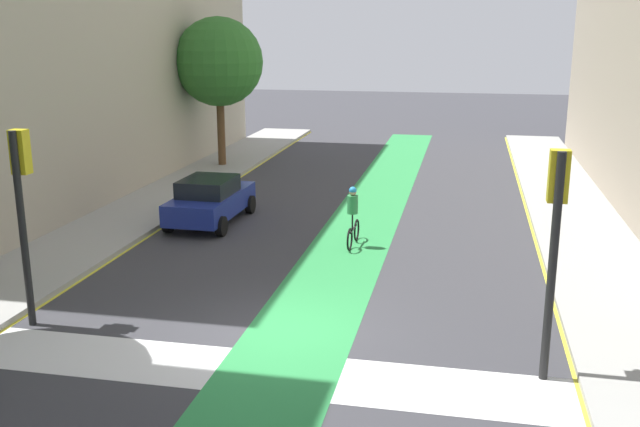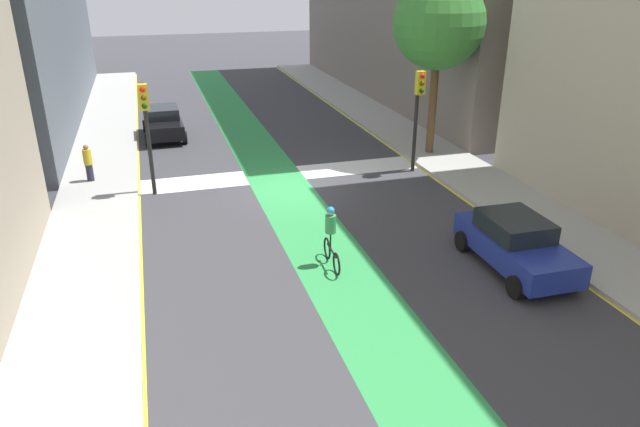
# 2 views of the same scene
# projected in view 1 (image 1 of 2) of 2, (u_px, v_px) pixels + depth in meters

# --- Properties ---
(ground_plane) EXTENTS (120.00, 120.00, 0.00)m
(ground_plane) POSITION_uv_depth(u_px,v_px,m) (283.00, 330.00, 15.68)
(ground_plane) COLOR #38383D
(bike_lane_paint) EXTENTS (2.40, 60.00, 0.01)m
(bike_lane_paint) POSITION_uv_depth(u_px,v_px,m) (301.00, 331.00, 15.60)
(bike_lane_paint) COLOR #2D8C47
(bike_lane_paint) RESTS_ON ground_plane
(crosswalk_band) EXTENTS (12.00, 1.80, 0.01)m
(crosswalk_band) POSITION_uv_depth(u_px,v_px,m) (256.00, 371.00, 13.79)
(crosswalk_band) COLOR silver
(crosswalk_band) RESTS_ON ground_plane
(curb_stripe_left) EXTENTS (0.16, 60.00, 0.01)m
(curb_stripe_left) POSITION_uv_depth(u_px,v_px,m) (36.00, 309.00, 16.86)
(curb_stripe_left) COLOR yellow
(curb_stripe_left) RESTS_ON ground_plane
(curb_stripe_right) EXTENTS (0.16, 60.00, 0.01)m
(curb_stripe_right) POSITION_uv_depth(u_px,v_px,m) (570.00, 354.00, 14.50)
(curb_stripe_right) COLOR yellow
(curb_stripe_right) RESTS_ON ground_plane
(traffic_signal_near_right) EXTENTS (0.35, 0.52, 4.33)m
(traffic_signal_near_right) POSITION_uv_depth(u_px,v_px,m) (555.00, 222.00, 12.87)
(traffic_signal_near_right) COLOR black
(traffic_signal_near_right) RESTS_ON ground_plane
(traffic_signal_near_left) EXTENTS (0.35, 0.52, 4.33)m
(traffic_signal_near_left) POSITION_uv_depth(u_px,v_px,m) (22.00, 190.00, 15.32)
(traffic_signal_near_left) COLOR black
(traffic_signal_near_left) RESTS_ON ground_plane
(car_blue_left_far) EXTENTS (2.08, 4.23, 1.57)m
(car_blue_left_far) POSITION_uv_depth(u_px,v_px,m) (210.00, 200.00, 24.08)
(car_blue_left_far) COLOR navy
(car_blue_left_far) RESTS_ON ground_plane
(cyclist_in_lane) EXTENTS (0.32, 1.73, 1.86)m
(cyclist_in_lane) POSITION_uv_depth(u_px,v_px,m) (353.00, 215.00, 21.43)
(cyclist_in_lane) COLOR black
(cyclist_in_lane) RESTS_ON ground_plane
(street_tree_far) EXTENTS (4.03, 4.03, 6.75)m
(street_tree_far) POSITION_uv_depth(u_px,v_px,m) (219.00, 62.00, 32.62)
(street_tree_far) COLOR brown
(street_tree_far) RESTS_ON sidewalk_left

